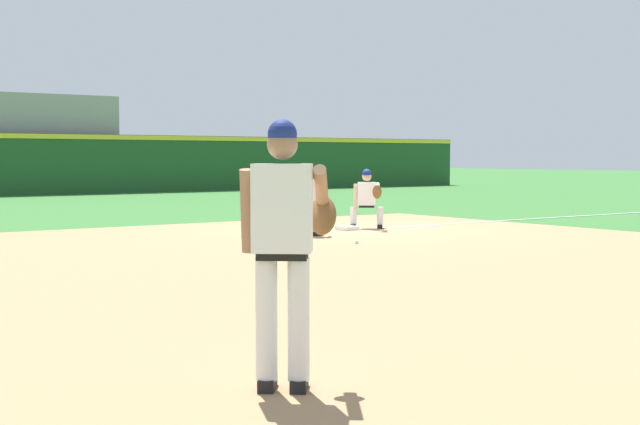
# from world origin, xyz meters

# --- Properties ---
(ground_plane) EXTENTS (160.00, 160.00, 0.00)m
(ground_plane) POSITION_xyz_m (0.00, 0.00, 0.00)
(ground_plane) COLOR #336B2D
(infield_dirt_patch) EXTENTS (18.00, 18.00, 0.01)m
(infield_dirt_patch) POSITION_xyz_m (-4.27, -5.23, 0.00)
(infield_dirt_patch) COLOR #A87F56
(infield_dirt_patch) RESTS_ON ground
(foul_line_stripe) EXTENTS (16.33, 0.10, 0.00)m
(foul_line_stripe) POSITION_xyz_m (8.17, 0.00, 0.01)
(foul_line_stripe) COLOR white
(foul_line_stripe) RESTS_ON ground
(first_base_bag) EXTENTS (0.38, 0.38, 0.09)m
(first_base_bag) POSITION_xyz_m (0.00, 0.00, 0.04)
(first_base_bag) COLOR white
(first_base_bag) RESTS_ON ground
(baseball) EXTENTS (0.07, 0.07, 0.07)m
(baseball) POSITION_xyz_m (-1.74, -2.58, 0.04)
(baseball) COLOR white
(baseball) RESTS_ON ground
(pitcher) EXTENTS (0.85, 0.54, 1.86)m
(pitcher) POSITION_xyz_m (-8.49, -10.45, 1.06)
(pitcher) COLOR black
(pitcher) RESTS_ON ground
(first_baseman) EXTENTS (0.71, 1.09, 1.34)m
(first_baseman) POSITION_xyz_m (0.65, 0.10, 0.73)
(first_baseman) COLOR black
(first_baseman) RESTS_ON ground
(baserunner) EXTENTS (0.59, 0.67, 1.46)m
(baserunner) POSITION_xyz_m (-1.44, -0.61, 0.79)
(baserunner) COLOR black
(baserunner) RESTS_ON ground
(outfield_wall) EXTENTS (48.00, 0.54, 2.60)m
(outfield_wall) POSITION_xyz_m (0.00, 22.00, 1.39)
(outfield_wall) COLOR #1E4C23
(outfield_wall) RESTS_ON ground
(stadium_seating_block) EXTENTS (8.72, 3.35, 4.35)m
(stadium_seating_block) POSITION_xyz_m (-0.00, 24.47, 2.20)
(stadium_seating_block) COLOR gray
(stadium_seating_block) RESTS_ON ground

